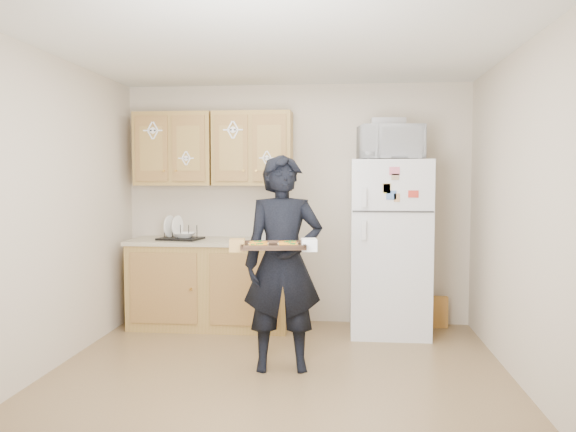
{
  "coord_description": "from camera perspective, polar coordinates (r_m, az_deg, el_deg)",
  "views": [
    {
      "loc": [
        0.5,
        -4.11,
        1.52
      ],
      "look_at": [
        0.05,
        0.45,
        1.21
      ],
      "focal_mm": 35.0,
      "sensor_mm": 36.0,
      "label": 1
    }
  ],
  "objects": [
    {
      "name": "person",
      "position": [
        4.44,
        -0.49,
        -4.83
      ],
      "size": [
        0.67,
        0.49,
        1.71
      ],
      "primitive_type": "imported",
      "rotation": [
        0.0,
        0.0,
        0.14
      ],
      "color": "black",
      "rests_on": "floor"
    },
    {
      "name": "pizza_back_right",
      "position": [
        4.21,
        -0.04,
        -2.73
      ],
      "size": [
        0.16,
        0.16,
        0.02
      ],
      "primitive_type": "cylinder",
      "color": "gold",
      "rests_on": "baking_tray"
    },
    {
      "name": "ceiling",
      "position": [
        4.25,
        -1.3,
        17.14
      ],
      "size": [
        3.6,
        3.6,
        0.0
      ],
      "primitive_type": "plane",
      "color": "white",
      "rests_on": "wall_back"
    },
    {
      "name": "pizza_front_right",
      "position": [
        4.06,
        0.05,
        -2.98
      ],
      "size": [
        0.16,
        0.16,
        0.02
      ],
      "primitive_type": "cylinder",
      "color": "gold",
      "rests_on": "baking_tray"
    },
    {
      "name": "wall_back",
      "position": [
        5.93,
        0.83,
        1.21
      ],
      "size": [
        3.6,
        0.04,
        2.5
      ],
      "primitive_type": "cube",
      "color": "beige",
      "rests_on": "floor"
    },
    {
      "name": "cereal_box",
      "position": [
        6.01,
        14.96,
        -9.39
      ],
      "size": [
        0.2,
        0.07,
        0.32
      ],
      "primitive_type": "cube",
      "color": "gold",
      "rests_on": "floor"
    },
    {
      "name": "foil_pan",
      "position": [
        5.56,
        10.09,
        9.37
      ],
      "size": [
        0.33,
        0.24,
        0.07
      ],
      "primitive_type": "cube",
      "rotation": [
        0.0,
        0.0,
        0.04
      ],
      "color": "#A8A9AF",
      "rests_on": "microwave"
    },
    {
      "name": "base_cabinet",
      "position": [
        5.85,
        -7.83,
        -6.96
      ],
      "size": [
        1.6,
        0.6,
        0.86
      ],
      "primitive_type": "cube",
      "color": "olive",
      "rests_on": "floor"
    },
    {
      "name": "wall_right",
      "position": [
        4.31,
        23.19,
        -0.09
      ],
      "size": [
        0.04,
        3.6,
        2.5
      ],
      "primitive_type": "cube",
      "color": "beige",
      "rests_on": "floor"
    },
    {
      "name": "wall_left",
      "position": [
        4.71,
        -23.55,
        0.21
      ],
      "size": [
        0.04,
        3.6,
        2.5
      ],
      "primitive_type": "cube",
      "color": "beige",
      "rests_on": "floor"
    },
    {
      "name": "pizza_front_left",
      "position": [
        4.05,
        -3.05,
        -2.99
      ],
      "size": [
        0.16,
        0.16,
        0.02
      ],
      "primitive_type": "cylinder",
      "color": "gold",
      "rests_on": "baking_tray"
    },
    {
      "name": "upper_cab_right",
      "position": [
        5.8,
        -3.58,
        6.82
      ],
      "size": [
        0.8,
        0.33,
        0.75
      ],
      "primitive_type": "cube",
      "color": "olive",
      "rests_on": "wall_back"
    },
    {
      "name": "baking_tray",
      "position": [
        4.13,
        -1.51,
        -3.1
      ],
      "size": [
        0.51,
        0.41,
        0.04
      ],
      "primitive_type": "cube",
      "rotation": [
        0.0,
        0.0,
        0.14
      ],
      "color": "black",
      "rests_on": "person"
    },
    {
      "name": "soap_bottle",
      "position": [
        5.55,
        -2.8,
        -1.65
      ],
      "size": [
        0.1,
        0.11,
        0.18
      ],
      "primitive_type": "imported",
      "rotation": [
        0.0,
        0.0,
        -0.31
      ],
      "color": "silver",
      "rests_on": "countertop"
    },
    {
      "name": "pizza_back_left",
      "position": [
        4.21,
        -3.02,
        -2.74
      ],
      "size": [
        0.16,
        0.16,
        0.02
      ],
      "primitive_type": "cylinder",
      "color": "gold",
      "rests_on": "baking_tray"
    },
    {
      "name": "refrigerator",
      "position": [
        5.59,
        10.26,
        -3.12
      ],
      "size": [
        0.75,
        0.7,
        1.7
      ],
      "primitive_type": "cube",
      "color": "silver",
      "rests_on": "floor"
    },
    {
      "name": "bowl",
      "position": [
        5.81,
        -10.45,
        -1.91
      ],
      "size": [
        0.22,
        0.22,
        0.05
      ],
      "primitive_type": "imported",
      "rotation": [
        0.0,
        0.0,
        -0.01
      ],
      "color": "white",
      "rests_on": "dish_rack"
    },
    {
      "name": "upper_cab_left",
      "position": [
        5.99,
        -11.4,
        6.66
      ],
      "size": [
        0.8,
        0.33,
        0.75
      ],
      "primitive_type": "cube",
      "color": "olive",
      "rests_on": "wall_back"
    },
    {
      "name": "wall_front",
      "position": [
        2.38,
        -6.55,
        -2.76
      ],
      "size": [
        3.6,
        0.04,
        2.5
      ],
      "primitive_type": "cube",
      "color": "beige",
      "rests_on": "floor"
    },
    {
      "name": "floor",
      "position": [
        4.41,
        -1.25,
        -16.37
      ],
      "size": [
        3.6,
        3.6,
        0.0
      ],
      "primitive_type": "plane",
      "color": "brown",
      "rests_on": "ground"
    },
    {
      "name": "microwave",
      "position": [
        5.51,
        10.33,
        7.34
      ],
      "size": [
        0.64,
        0.48,
        0.33
      ],
      "primitive_type": "imported",
      "rotation": [
        0.0,
        0.0,
        0.13
      ],
      "color": "silver",
      "rests_on": "refrigerator"
    },
    {
      "name": "countertop",
      "position": [
        5.78,
        -7.87,
        -2.58
      ],
      "size": [
        1.64,
        0.64,
        0.04
      ],
      "primitive_type": "cube",
      "color": "tan",
      "rests_on": "base_cabinet"
    },
    {
      "name": "dish_rack",
      "position": [
        5.82,
        -10.87,
        -1.56
      ],
      "size": [
        0.46,
        0.38,
        0.16
      ],
      "primitive_type": "cube",
      "rotation": [
        0.0,
        0.0,
        -0.2
      ],
      "color": "black",
      "rests_on": "countertop"
    }
  ]
}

